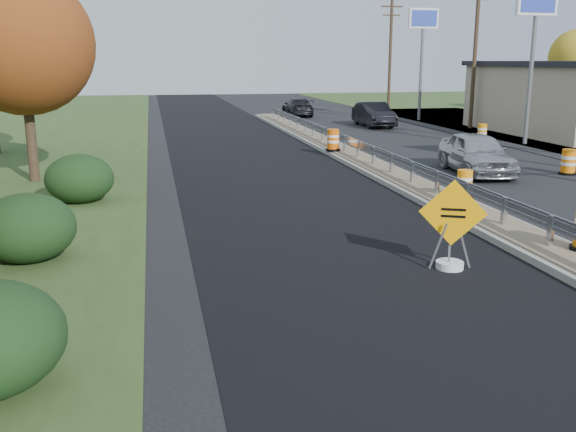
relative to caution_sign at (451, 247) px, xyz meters
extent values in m
plane|color=black|center=(2.66, 2.47, -0.49)|extent=(140.00, 140.00, 0.00)
cube|color=black|center=(-1.74, 12.47, -0.49)|extent=(7.20, 120.00, 0.01)
cube|color=gray|center=(2.66, 10.47, -0.40)|extent=(1.60, 55.00, 0.18)
cube|color=brown|center=(2.66, 10.47, -0.29)|extent=(1.25, 55.00, 0.05)
cube|color=silver|center=(2.66, 0.47, 0.09)|extent=(0.10, 0.15, 0.70)
cube|color=silver|center=(2.66, 2.47, 0.09)|extent=(0.10, 0.15, 0.70)
cube|color=silver|center=(2.66, 4.47, 0.09)|extent=(0.10, 0.15, 0.70)
cube|color=silver|center=(2.66, 6.47, 0.09)|extent=(0.10, 0.15, 0.70)
cube|color=silver|center=(2.66, 8.47, 0.09)|extent=(0.10, 0.15, 0.70)
cube|color=silver|center=(2.66, 10.47, 0.09)|extent=(0.10, 0.15, 0.70)
cube|color=silver|center=(2.66, 12.47, 0.09)|extent=(0.10, 0.15, 0.70)
cube|color=silver|center=(2.66, 14.47, 0.09)|extent=(0.10, 0.15, 0.70)
cube|color=silver|center=(2.66, 16.47, 0.09)|extent=(0.10, 0.15, 0.70)
cube|color=silver|center=(2.66, 18.47, 0.09)|extent=(0.10, 0.15, 0.70)
cube|color=silver|center=(2.66, 20.47, 0.09)|extent=(0.10, 0.15, 0.70)
cube|color=silver|center=(2.66, 22.47, 0.09)|extent=(0.10, 0.15, 0.70)
cube|color=silver|center=(2.66, 24.47, 0.09)|extent=(0.10, 0.15, 0.70)
cube|color=silver|center=(2.66, 26.47, 0.09)|extent=(0.10, 0.15, 0.70)
cube|color=silver|center=(2.66, 28.47, 0.09)|extent=(0.10, 0.15, 0.70)
cube|color=silver|center=(2.66, 30.47, 0.09)|extent=(0.10, 0.15, 0.70)
cube|color=silver|center=(2.66, 32.47, 0.09)|extent=(0.10, 0.15, 0.70)
cube|color=silver|center=(2.66, 34.47, 0.09)|extent=(0.10, 0.15, 0.70)
cube|color=silver|center=(2.66, 11.47, 0.29)|extent=(0.04, 46.00, 0.34)
cube|color=silver|center=(2.66, 11.47, 0.21)|extent=(0.06, 46.00, 0.03)
cube|color=silver|center=(2.66, 11.47, 0.37)|extent=(0.06, 46.00, 0.03)
cube|color=black|center=(14.71, 22.47, 1.11)|extent=(0.08, 7.20, 2.20)
cylinder|color=slate|center=(13.16, 18.47, 2.91)|extent=(0.22, 0.22, 6.80)
cube|color=white|center=(13.16, 18.47, 6.71)|extent=(2.20, 0.25, 1.40)
cube|color=#263FB2|center=(13.16, 18.47, 6.71)|extent=(1.90, 0.30, 1.10)
cylinder|color=slate|center=(13.16, 32.47, 2.91)|extent=(0.22, 0.22, 6.80)
cube|color=white|center=(13.16, 32.47, 6.71)|extent=(2.20, 0.25, 1.40)
cube|color=#263FB2|center=(13.16, 32.47, 6.71)|extent=(1.90, 0.30, 1.10)
cylinder|color=#473523|center=(14.16, 26.47, 4.21)|extent=(0.26, 0.26, 9.40)
cylinder|color=#473523|center=(14.16, 41.47, 4.21)|extent=(0.26, 0.26, 9.40)
cube|color=#473523|center=(14.16, 41.47, 8.21)|extent=(1.90, 0.12, 0.12)
cube|color=#473523|center=(14.16, 41.47, 7.51)|extent=(1.50, 0.10, 0.10)
ellipsoid|color=black|center=(-8.84, 2.47, 0.27)|extent=(2.09, 2.09, 1.52)
ellipsoid|color=black|center=(-8.34, 8.47, 0.27)|extent=(2.09, 2.09, 1.52)
cylinder|color=#473523|center=(-10.34, 12.47, 1.16)|extent=(0.36, 0.36, 3.30)
sphere|color=brown|center=(-10.34, 12.47, 4.38)|extent=(4.95, 4.95, 4.95)
cylinder|color=#473523|center=(28.66, 36.47, 1.05)|extent=(0.36, 0.36, 3.08)
cylinder|color=white|center=(0.00, 0.00, -0.41)|extent=(0.58, 0.58, 0.17)
cube|color=slate|center=(-0.29, 0.00, 0.03)|extent=(0.33, 0.18, 1.01)
cube|color=slate|center=(0.29, 0.00, 0.03)|extent=(0.33, 0.18, 1.01)
cube|color=slate|center=(0.00, 0.05, 0.03)|extent=(0.15, 0.25, 1.03)
cube|color=#F19E04|center=(0.00, 0.00, 0.74)|extent=(1.29, 0.61, 1.40)
cube|color=black|center=(0.00, -0.02, 0.81)|extent=(0.46, 0.22, 0.05)
cube|color=black|center=(0.00, -0.02, 0.67)|extent=(0.46, 0.22, 0.05)
cylinder|color=black|center=(3.21, 5.73, -0.22)|extent=(0.58, 0.58, 0.08)
cylinder|color=orange|center=(3.21, 5.73, 0.18)|extent=(0.46, 0.46, 0.81)
cylinder|color=white|center=(3.21, 5.73, 0.31)|extent=(0.47, 0.47, 0.11)
cylinder|color=white|center=(3.21, 5.73, 0.10)|extent=(0.47, 0.47, 0.11)
cylinder|color=black|center=(2.11, 16.57, -0.22)|extent=(0.68, 0.68, 0.09)
cylinder|color=#EF600A|center=(2.11, 16.57, 0.26)|extent=(0.54, 0.54, 0.95)
cylinder|color=white|center=(2.11, 16.57, 0.42)|extent=(0.56, 0.56, 0.12)
cylinder|color=white|center=(2.11, 16.57, 0.17)|extent=(0.56, 0.56, 0.12)
cylinder|color=black|center=(9.66, 9.82, -0.45)|extent=(0.67, 0.67, 0.09)
cylinder|color=orange|center=(9.66, 9.82, 0.02)|extent=(0.53, 0.53, 0.93)
cylinder|color=white|center=(9.66, 9.82, 0.18)|extent=(0.55, 0.55, 0.12)
cylinder|color=white|center=(9.66, 9.82, -0.07)|extent=(0.55, 0.55, 0.12)
cylinder|color=black|center=(11.82, 20.59, -0.45)|extent=(0.61, 0.61, 0.08)
cylinder|color=orange|center=(11.82, 20.59, -0.02)|extent=(0.49, 0.49, 0.86)
cylinder|color=white|center=(11.82, 20.59, 0.12)|extent=(0.51, 0.51, 0.11)
cylinder|color=white|center=(11.82, 20.59, -0.10)|extent=(0.51, 0.51, 0.11)
cylinder|color=black|center=(9.66, 29.22, -0.45)|extent=(0.66, 0.66, 0.09)
cylinder|color=orange|center=(9.66, 29.22, 0.01)|extent=(0.53, 0.53, 0.92)
cylinder|color=white|center=(9.66, 29.22, 0.17)|extent=(0.54, 0.54, 0.12)
cylinder|color=white|center=(9.66, 29.22, -0.08)|extent=(0.54, 0.54, 0.12)
imported|color=#B6B7BB|center=(6.25, 10.73, 0.31)|extent=(2.47, 4.92, 1.61)
imported|color=black|center=(8.44, 28.98, 0.31)|extent=(1.77, 4.88, 1.60)
imported|color=black|center=(5.27, 38.00, 0.21)|extent=(2.24, 4.95, 1.41)
camera|label=1|loc=(-6.04, -12.00, 3.84)|focal=40.00mm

